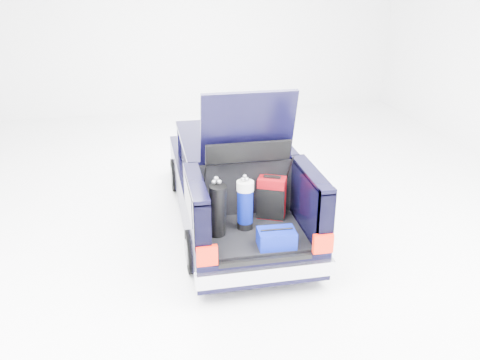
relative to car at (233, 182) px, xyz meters
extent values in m
plane|color=white|center=(0.00, -0.11, -0.67)|extent=(14.00, 14.00, 0.00)
cube|color=black|center=(0.00, 0.54, -0.17)|extent=(1.75, 3.00, 0.70)
cube|color=black|center=(0.00, 2.11, -0.27)|extent=(1.70, 0.30, 0.50)
cube|color=#B2B2BA|center=(0.00, 2.25, -0.34)|extent=(1.72, 0.10, 0.22)
cube|color=black|center=(0.00, 0.04, 0.45)|extent=(1.55, 1.95, 0.54)
cube|color=black|center=(0.00, 0.04, 0.74)|extent=(1.62, 2.05, 0.06)
cube|color=black|center=(0.00, -1.61, -0.32)|extent=(1.75, 1.30, 0.40)
cube|color=black|center=(0.00, -1.59, -0.10)|extent=(1.32, 1.18, 0.05)
cube|color=black|center=(-0.78, -1.61, 0.30)|extent=(0.20, 1.30, 0.85)
cube|color=black|center=(0.78, -1.61, 0.30)|extent=(0.20, 1.30, 0.85)
cube|color=black|center=(-0.78, -1.61, 0.74)|extent=(0.20, 1.30, 0.06)
cube|color=black|center=(0.78, -1.61, 0.74)|extent=(0.20, 1.30, 0.06)
cube|color=black|center=(0.00, -0.99, 0.30)|extent=(1.36, 0.08, 0.84)
cube|color=#B2B2BA|center=(0.00, -2.29, -0.29)|extent=(1.80, 0.12, 0.20)
cube|color=red|center=(-0.74, -2.26, 0.05)|extent=(0.26, 0.07, 0.26)
cube|color=red|center=(0.74, -2.26, 0.05)|extent=(0.26, 0.07, 0.26)
cube|color=black|center=(0.00, -2.25, -0.12)|extent=(1.20, 0.06, 0.06)
cube|color=black|center=(0.00, -1.16, 1.29)|extent=(1.28, 0.33, 1.03)
cube|color=black|center=(0.00, -1.12, 1.43)|extent=(0.95, 0.17, 0.54)
cylinder|color=black|center=(-0.82, 1.34, -0.36)|extent=(0.20, 0.62, 0.62)
cylinder|color=slate|center=(-0.82, 1.34, -0.36)|extent=(0.23, 0.36, 0.36)
cylinder|color=black|center=(0.82, 1.34, -0.36)|extent=(0.20, 0.62, 0.62)
cylinder|color=slate|center=(0.82, 1.34, -0.36)|extent=(0.23, 0.36, 0.36)
cylinder|color=black|center=(-0.82, -1.46, -0.36)|extent=(0.20, 0.62, 0.62)
cylinder|color=slate|center=(-0.82, -1.46, -0.36)|extent=(0.23, 0.36, 0.36)
cylinder|color=black|center=(0.82, -1.46, -0.36)|extent=(0.20, 0.62, 0.62)
cylinder|color=slate|center=(0.82, -1.46, -0.36)|extent=(0.23, 0.36, 0.36)
cube|color=#760309|center=(0.34, -1.19, 0.23)|extent=(0.45, 0.38, 0.60)
cube|color=black|center=(0.34, -1.19, 0.55)|extent=(0.24, 0.15, 0.03)
cube|color=black|center=(0.34, -1.30, 0.17)|extent=(0.37, 0.18, 0.46)
cylinder|color=black|center=(-0.50, -1.58, 0.30)|extent=(0.29, 0.34, 0.76)
cube|color=white|center=(-0.50, -1.49, 0.33)|extent=(0.09, 0.04, 0.27)
sphere|color=#99999E|center=(-0.54, -1.56, 0.71)|extent=(0.06, 0.06, 0.06)
sphere|color=#99999E|center=(-0.47, -1.61, 0.72)|extent=(0.06, 0.06, 0.06)
cylinder|color=black|center=(-0.10, -1.44, -0.03)|extent=(0.27, 0.27, 0.09)
cylinder|color=#051072|center=(-0.10, -1.44, 0.26)|extent=(0.25, 0.25, 0.50)
cylinder|color=white|center=(-0.10, -1.44, 0.56)|extent=(0.27, 0.27, 0.13)
sphere|color=#99999E|center=(-0.07, -1.42, 0.65)|extent=(0.06, 0.06, 0.06)
sphere|color=#99999E|center=(-0.10, -1.40, 0.68)|extent=(0.06, 0.06, 0.06)
cube|color=#051072|center=(0.20, -2.01, 0.04)|extent=(0.49, 0.33, 0.23)
cylinder|color=black|center=(0.20, -2.01, 0.17)|extent=(0.42, 0.04, 0.03)
camera|label=1|loc=(-1.38, -7.52, 3.31)|focal=38.00mm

